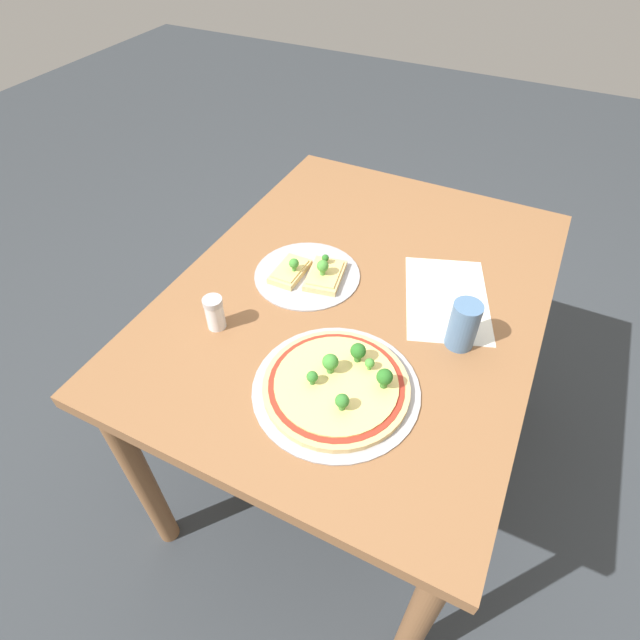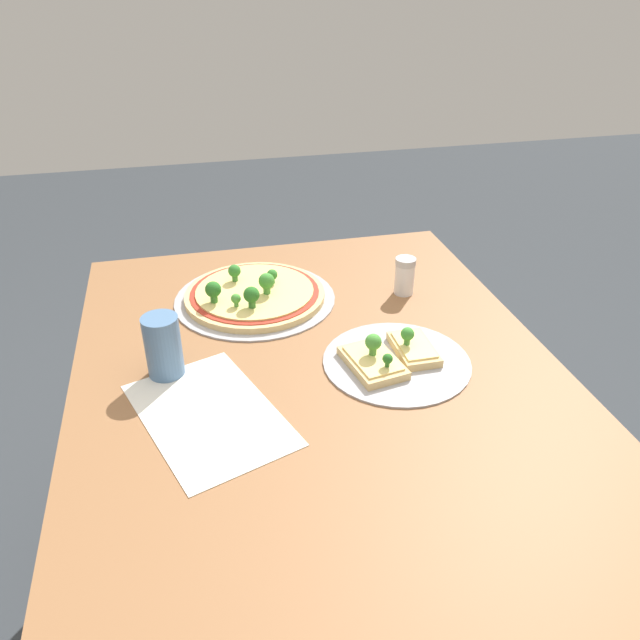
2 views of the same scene
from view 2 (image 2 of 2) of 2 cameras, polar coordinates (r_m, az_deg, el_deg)
The scene contains 7 objects.
ground_plane at distance 1.71m, azimuth 0.12°, elevation -26.41°, with size 8.00×8.00×0.00m, color #33383D.
dining_table at distance 1.20m, azimuth 0.16°, elevation -8.96°, with size 1.18×0.89×0.77m.
pizza_tray_whole at distance 1.38m, azimuth -6.04°, elevation 2.34°, with size 0.35×0.35×0.07m.
pizza_tray_slice at distance 1.18m, azimuth 6.69°, elevation -3.43°, with size 0.28×0.28×0.07m.
drinking_cup at distance 1.15m, azimuth -14.15°, elevation -2.36°, with size 0.07×0.07×0.12m, color #4C7099.
condiment_shaker at distance 1.40m, azimuth 7.75°, elevation 4.04°, with size 0.05×0.05×0.09m.
paper_menu at distance 1.07m, azimuth -10.11°, elevation -8.48°, with size 0.31×0.20×0.00m, color silver.
Camera 2 is at (-0.90, 0.21, 1.44)m, focal length 35.00 mm.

